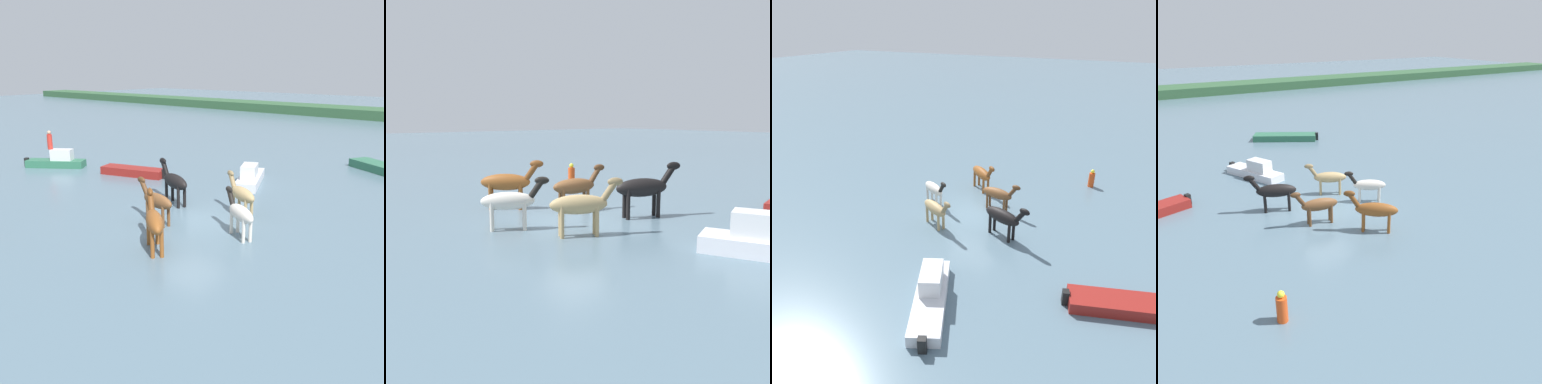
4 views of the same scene
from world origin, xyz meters
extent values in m
plane|color=slate|center=(0.00, 0.00, 0.00)|extent=(176.20, 176.20, 0.00)
ellipsoid|color=brown|center=(0.96, -3.20, 1.08)|extent=(1.89, 1.65, 0.66)
cylinder|color=brown|center=(0.41, -2.96, 0.54)|extent=(0.14, 0.14, 1.08)
cylinder|color=brown|center=(0.60, -2.71, 0.54)|extent=(0.14, 0.14, 1.08)
cylinder|color=brown|center=(1.33, -3.68, 0.54)|extent=(0.14, 0.14, 1.08)
cylinder|color=brown|center=(1.52, -3.43, 0.54)|extent=(0.14, 0.14, 1.08)
cylinder|color=brown|center=(0.15, -2.56, 1.50)|extent=(0.61, 0.54, 0.72)
ellipsoid|color=brown|center=(-0.02, -2.43, 1.80)|extent=(0.56, 0.51, 0.29)
ellipsoid|color=tan|center=(1.26, 1.79, 0.99)|extent=(1.84, 1.29, 0.61)
cylinder|color=tan|center=(0.71, 1.90, 0.50)|extent=(0.13, 0.13, 0.99)
cylinder|color=tan|center=(0.84, 2.16, 0.50)|extent=(0.13, 0.13, 0.99)
cylinder|color=tan|center=(1.67, 1.41, 0.50)|extent=(0.13, 0.13, 0.99)
cylinder|color=tan|center=(1.80, 1.67, 0.50)|extent=(0.13, 0.13, 0.99)
cylinder|color=olive|center=(0.41, 2.22, 1.39)|extent=(0.59, 0.44, 0.66)
ellipsoid|color=olive|center=(0.24, 2.31, 1.66)|extent=(0.53, 0.41, 0.27)
ellipsoid|color=black|center=(-2.11, 1.22, 1.11)|extent=(2.08, 1.23, 0.67)
cylinder|color=black|center=(-2.73, 1.27, 0.55)|extent=(0.15, 0.15, 1.11)
cylinder|color=black|center=(-2.62, 1.57, 0.55)|extent=(0.15, 0.15, 1.11)
cylinder|color=black|center=(-1.60, 0.86, 0.55)|extent=(0.15, 0.15, 1.11)
cylinder|color=black|center=(-1.49, 1.16, 0.55)|extent=(0.15, 0.15, 1.11)
cylinder|color=black|center=(-3.11, 1.57, 1.54)|extent=(0.65, 0.43, 0.74)
ellipsoid|color=black|center=(-3.31, 1.65, 1.84)|extent=(0.59, 0.40, 0.29)
ellipsoid|color=brown|center=(-0.89, -1.18, 0.98)|extent=(1.84, 0.80, 0.60)
cylinder|color=brown|center=(-1.44, -1.24, 0.49)|extent=(0.13, 0.13, 0.98)
cylinder|color=brown|center=(-1.40, -0.95, 0.49)|extent=(0.13, 0.13, 0.98)
cylinder|color=brown|center=(-0.39, -1.40, 0.49)|extent=(0.13, 0.13, 0.98)
cylinder|color=brown|center=(-0.34, -1.12, 0.49)|extent=(0.13, 0.13, 0.98)
cylinder|color=#50311A|center=(-1.82, -1.03, 1.37)|extent=(0.57, 0.29, 0.65)
ellipsoid|color=#50311A|center=(-2.01, -1.00, 1.64)|extent=(0.51, 0.28, 0.26)
ellipsoid|color=silver|center=(2.55, -0.23, 0.96)|extent=(1.76, 1.30, 0.58)
cylinder|color=silver|center=(2.03, -0.10, 0.48)|extent=(0.13, 0.13, 0.96)
cylinder|color=silver|center=(2.17, 0.14, 0.48)|extent=(0.13, 0.13, 0.96)
cylinder|color=silver|center=(2.93, -0.61, 0.48)|extent=(0.13, 0.13, 0.96)
cylinder|color=silver|center=(3.07, -0.37, 0.48)|extent=(0.13, 0.13, 0.96)
cylinder|color=black|center=(1.75, 0.22, 1.33)|extent=(0.56, 0.44, 0.64)
ellipsoid|color=black|center=(1.59, 0.31, 1.59)|extent=(0.51, 0.41, 0.25)
cube|color=#2D6B4C|center=(-13.38, 2.05, 0.16)|extent=(3.62, 2.99, 0.61)
cube|color=silver|center=(-13.02, 2.31, 0.81)|extent=(1.51, 1.37, 0.70)
cube|color=black|center=(-14.97, 0.92, 0.23)|extent=(0.36, 0.37, 0.66)
cube|color=maroon|center=(-7.86, 3.78, 0.16)|extent=(4.08, 2.24, 0.62)
cube|color=black|center=(-5.89, 4.40, 0.23)|extent=(0.31, 0.34, 0.67)
cube|color=silver|center=(-1.50, 6.68, 0.16)|extent=(2.69, 4.10, 0.62)
cube|color=silver|center=(-1.30, 6.25, 0.82)|extent=(1.31, 1.63, 0.70)
cube|color=black|center=(-2.38, 8.59, 0.23)|extent=(0.35, 0.34, 0.67)
cylinder|color=red|center=(-13.60, 1.89, 1.64)|extent=(0.32, 0.32, 0.95)
sphere|color=tan|center=(-13.60, 1.89, 2.23)|extent=(0.24, 0.24, 0.24)
camera|label=1|loc=(10.97, -12.95, 6.18)|focal=40.17mm
camera|label=2|loc=(9.49, 12.08, 3.64)|focal=41.48mm
camera|label=3|loc=(-7.14, 15.05, 9.44)|focal=33.27mm
camera|label=4|loc=(-8.34, -16.40, 8.63)|focal=36.86mm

